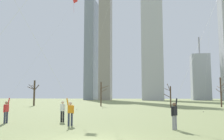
% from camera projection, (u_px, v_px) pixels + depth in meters
% --- Properties ---
extents(kite_flyer_midfield_center_red, '(0.58, 14.81, 15.65)m').
position_uv_depth(kite_flyer_midfield_center_red, '(21.00, 87.00, 20.00)').
color(kite_flyer_midfield_center_red, '#33384C').
rests_on(kite_flyer_midfield_center_red, ground).
extents(kite_flyer_midfield_left_yellow, '(6.02, 5.44, 13.29)m').
position_uv_depth(kite_flyer_midfield_left_yellow, '(192.00, 69.00, 15.77)').
color(kite_flyer_midfield_left_yellow, gray).
rests_on(kite_flyer_midfield_left_yellow, ground).
extents(kite_flyer_far_back_purple, '(9.63, 7.08, 21.07)m').
position_uv_depth(kite_flyer_far_back_purple, '(29.00, 33.00, 15.80)').
color(kite_flyer_far_back_purple, '#33384C').
rests_on(kite_flyer_far_back_purple, ground).
extents(bystander_far_off_by_trees, '(0.48, 0.31, 1.62)m').
position_uv_depth(bystander_far_off_by_trees, '(63.00, 110.00, 18.91)').
color(bystander_far_off_by_trees, black).
rests_on(bystander_far_off_by_trees, ground).
extents(distant_kite_drifting_left_white, '(6.62, 2.95, 17.93)m').
position_uv_depth(distant_kite_drifting_left_white, '(110.00, 2.00, 34.62)').
color(distant_kite_drifting_left_white, white).
rests_on(distant_kite_drifting_left_white, ground).
extents(bare_tree_far_right_edge, '(1.91, 0.43, 4.93)m').
position_uv_depth(bare_tree_far_right_edge, '(101.00, 93.00, 48.84)').
color(bare_tree_far_right_edge, '#4C3828').
rests_on(bare_tree_far_right_edge, ground).
extents(bare_tree_right_of_center, '(1.66, 1.56, 5.56)m').
position_uv_depth(bare_tree_right_of_center, '(221.00, 91.00, 45.41)').
color(bare_tree_right_of_center, '#4C3828').
rests_on(bare_tree_right_of_center, ground).
extents(bare_tree_leftmost, '(2.12, 1.39, 5.40)m').
position_uv_depth(bare_tree_leftmost, '(34.00, 92.00, 51.60)').
color(bare_tree_leftmost, '#423326').
rests_on(bare_tree_leftmost, ground).
extents(bare_tree_rightmost, '(1.36, 2.00, 4.25)m').
position_uv_depth(bare_tree_rightmost, '(170.00, 96.00, 43.85)').
color(bare_tree_rightmost, '#4C3828').
rests_on(bare_tree_rightmost, ground).
extents(skyline_slender_spire, '(6.33, 6.21, 75.34)m').
position_uv_depth(skyline_slender_spire, '(105.00, 35.00, 130.67)').
color(skyline_slender_spire, gray).
rests_on(skyline_slender_spire, ground).
extents(skyline_squat_block, '(10.84, 8.59, 68.57)m').
position_uv_depth(skyline_squat_block, '(152.00, 34.00, 125.55)').
color(skyline_squat_block, '#B2B2B7').
rests_on(skyline_squat_block, ground).
extents(skyline_mid_tower_left, '(8.99, 9.46, 33.26)m').
position_uv_depth(skyline_mid_tower_left, '(200.00, 77.00, 125.82)').
color(skyline_mid_tower_left, '#9EA3AD').
rests_on(skyline_mid_tower_left, ground).
extents(skyline_mid_tower_right, '(5.51, 11.56, 58.71)m').
position_uv_depth(skyline_mid_tower_right, '(91.00, 50.00, 142.09)').
color(skyline_mid_tower_right, gray).
rests_on(skyline_mid_tower_right, ground).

